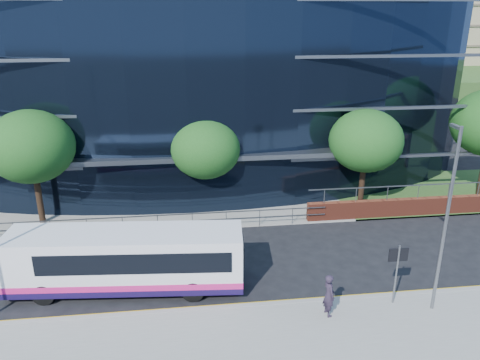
{
  "coord_description": "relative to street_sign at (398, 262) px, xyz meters",
  "views": [
    {
      "loc": [
        -4.3,
        -18.07,
        12.21
      ],
      "look_at": [
        -1.06,
        8.0,
        2.65
      ],
      "focal_mm": 35.0,
      "sensor_mm": 36.0,
      "label": 1
    }
  ],
  "objects": [
    {
      "name": "far_forecourt",
      "position": [
        -10.5,
        12.59,
        -2.1
      ],
      "size": [
        50.0,
        8.0,
        0.1
      ],
      "primitive_type": "cube",
      "color": "gray",
      "rests_on": "ground"
    },
    {
      "name": "tree_far_a",
      "position": [
        -17.5,
        10.59,
        2.71
      ],
      "size": [
        4.95,
        4.95,
        6.98
      ],
      "color": "black",
      "rests_on": "ground"
    },
    {
      "name": "glass_office",
      "position": [
        -8.5,
        22.44,
        5.85
      ],
      "size": [
        44.0,
        23.1,
        16.0
      ],
      "color": "black",
      "rests_on": "ground"
    },
    {
      "name": "streetlight_east",
      "position": [
        1.5,
        -0.59,
        2.29
      ],
      "size": [
        0.15,
        0.77,
        8.0
      ],
      "color": "slate",
      "rests_on": "pavement_near"
    },
    {
      "name": "city_bus",
      "position": [
        -11.55,
        2.75,
        -0.62
      ],
      "size": [
        10.84,
        3.35,
        2.89
      ],
      "rotation": [
        0.0,
        0.0,
        -0.09
      ],
      "color": "white",
      "rests_on": "ground"
    },
    {
      "name": "yellow_line_outer",
      "position": [
        -4.5,
        0.79,
        -2.14
      ],
      "size": [
        80.0,
        0.08,
        0.01
      ],
      "primitive_type": "cube",
      "color": "gold",
      "rests_on": "ground"
    },
    {
      "name": "apartment_block",
      "position": [
        27.5,
        58.8,
        8.96
      ],
      "size": [
        60.0,
        42.0,
        30.0
      ],
      "color": "#2D511E",
      "rests_on": "ground"
    },
    {
      "name": "kerb",
      "position": [
        -4.5,
        0.59,
        -2.07
      ],
      "size": [
        80.0,
        0.25,
        0.16
      ],
      "primitive_type": "cube",
      "color": "gray",
      "rests_on": "ground"
    },
    {
      "name": "ground",
      "position": [
        -4.5,
        1.59,
        -2.15
      ],
      "size": [
        200.0,
        200.0,
        0.0
      ],
      "primitive_type": "plane",
      "color": "black",
      "rests_on": "ground"
    },
    {
      "name": "tree_far_c",
      "position": [
        2.5,
        10.59,
        2.39
      ],
      "size": [
        4.62,
        4.62,
        6.51
      ],
      "color": "black",
      "rests_on": "ground"
    },
    {
      "name": "pedestrian",
      "position": [
        -3.09,
        -0.48,
        -1.06
      ],
      "size": [
        0.56,
        0.76,
        1.89
      ],
      "primitive_type": "imported",
      "rotation": [
        0.0,
        0.0,
        1.75
      ],
      "color": "#291F2F",
      "rests_on": "pavement_near"
    },
    {
      "name": "yellow_line_inner",
      "position": [
        -4.5,
        0.94,
        -2.14
      ],
      "size": [
        80.0,
        0.08,
        0.01
      ],
      "primitive_type": "cube",
      "color": "gold",
      "rests_on": "ground"
    },
    {
      "name": "tree_dist_e",
      "position": [
        19.5,
        41.59,
        2.39
      ],
      "size": [
        4.62,
        4.62,
        6.51
      ],
      "color": "black",
      "rests_on": "ground"
    },
    {
      "name": "guard_railings",
      "position": [
        -12.5,
        8.59,
        -1.33
      ],
      "size": [
        24.0,
        0.05,
        1.1
      ],
      "color": "slate",
      "rests_on": "ground"
    },
    {
      "name": "street_sign",
      "position": [
        0.0,
        0.0,
        0.0
      ],
      "size": [
        0.85,
        0.09,
        2.8
      ],
      "color": "slate",
      "rests_on": "pavement_near"
    },
    {
      "name": "tree_far_b",
      "position": [
        -7.5,
        11.09,
        2.06
      ],
      "size": [
        4.29,
        4.29,
        6.05
      ],
      "color": "black",
      "rests_on": "ground"
    }
  ]
}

